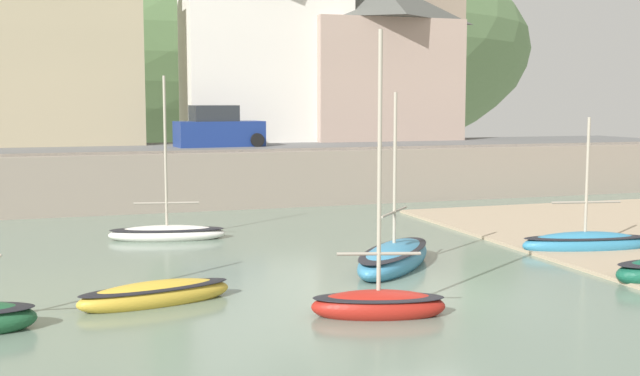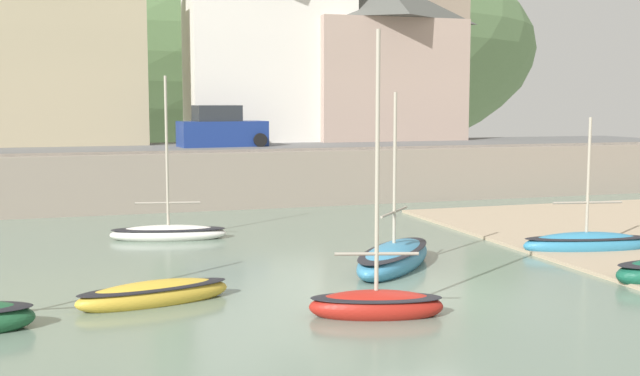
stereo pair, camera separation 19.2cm
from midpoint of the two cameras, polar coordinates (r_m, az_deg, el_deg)
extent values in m
cube|color=slate|center=(19.25, 7.50, -7.58)|extent=(48.00, 40.00, 0.06)
cube|color=gray|center=(34.96, -4.63, 0.71)|extent=(48.00, 2.40, 2.40)
cube|color=#606060|center=(38.46, -5.94, 2.92)|extent=(48.00, 9.00, 0.10)
ellipsoid|color=#648954|center=(72.30, -15.22, 9.90)|extent=(80.00, 44.00, 27.00)
cube|color=tan|center=(42.09, -18.54, 8.96)|extent=(8.18, 5.14, 8.77)
cube|color=white|center=(43.39, -4.06, 8.88)|extent=(8.67, 4.32, 8.33)
cube|color=tan|center=(45.36, 3.89, 7.65)|extent=(8.35, 5.53, 6.56)
cube|color=gray|center=(51.36, 8.08, 9.07)|extent=(2.80, 2.80, 9.50)
ellipsoid|color=#A41F17|center=(17.18, 3.87, -8.45)|extent=(3.04, 1.77, 0.72)
ellipsoid|color=black|center=(17.13, 3.87, -7.81)|extent=(2.98, 1.74, 0.12)
cylinder|color=#B2A893|center=(16.67, 3.94, 1.87)|extent=(0.09, 0.09, 5.46)
cylinder|color=gray|center=(16.93, 3.90, -4.71)|extent=(1.73, 0.56, 0.07)
ellipsoid|color=teal|center=(21.96, 5.05, -5.08)|extent=(3.99, 4.30, 0.91)
ellipsoid|color=black|center=(21.92, 5.05, -4.44)|extent=(3.91, 4.21, 0.12)
cylinder|color=#B2A893|center=(21.61, 5.11, 1.42)|extent=(0.09, 0.09, 4.09)
cylinder|color=gray|center=(21.74, 5.08, -1.71)|extent=(1.46, 1.66, 0.07)
ellipsoid|color=gold|center=(18.51, -11.96, -7.54)|extent=(3.66, 1.70, 0.68)
ellipsoid|color=black|center=(18.47, -11.97, -6.98)|extent=(3.59, 1.66, 0.12)
ellipsoid|color=teal|center=(25.51, 18.17, -3.86)|extent=(4.05, 1.79, 0.80)
ellipsoid|color=black|center=(25.47, 18.19, -3.37)|extent=(3.97, 1.75, 0.12)
cylinder|color=#B2A893|center=(25.23, 18.33, 0.90)|extent=(0.09, 0.09, 3.45)
cylinder|color=gray|center=(25.32, 18.27, -0.97)|extent=(2.13, 0.49, 0.07)
ellipsoid|color=white|center=(26.91, -11.06, -3.26)|extent=(3.97, 1.89, 0.60)
ellipsoid|color=black|center=(26.88, -11.07, -2.92)|extent=(3.90, 1.85, 0.12)
cylinder|color=#B2A893|center=(26.60, -11.18, 2.59)|extent=(0.09, 0.09, 4.90)
cylinder|color=gray|center=(26.76, -11.11, -1.06)|extent=(2.10, 0.48, 0.07)
cube|color=navy|center=(38.24, -7.34, 3.86)|extent=(4.23, 2.03, 1.20)
cube|color=#282D33|center=(38.17, -7.73, 5.28)|extent=(2.22, 1.67, 0.80)
cylinder|color=black|center=(39.38, -5.19, 3.54)|extent=(0.64, 0.22, 0.64)
cylinder|color=black|center=(37.82, -4.65, 3.44)|extent=(0.64, 0.22, 0.64)
cylinder|color=black|center=(38.77, -9.96, 3.43)|extent=(0.64, 0.22, 0.64)
cylinder|color=black|center=(37.19, -9.60, 3.33)|extent=(0.64, 0.22, 0.64)
camera|label=1|loc=(0.10, -90.35, -0.04)|focal=44.82mm
camera|label=2|loc=(0.10, 89.65, 0.04)|focal=44.82mm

